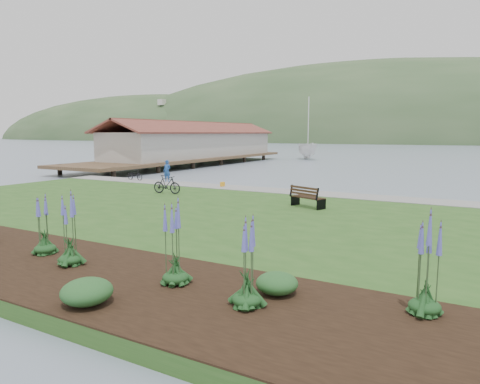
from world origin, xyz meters
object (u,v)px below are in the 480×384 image
at_px(person, 167,169).
at_px(bicycle_a, 135,175).
at_px(park_bench, 306,197).
at_px(sailboat, 308,159).

distance_m(person, bicycle_a, 2.91).
relative_size(park_bench, sailboat, 0.06).
xyz_separation_m(bicycle_a, sailboat, (0.15, 37.27, -0.80)).
bearing_deg(sailboat, bicycle_a, -119.70).
bearing_deg(person, sailboat, 90.13).
xyz_separation_m(person, bicycle_a, (-2.84, -0.30, -0.54)).
height_order(person, bicycle_a, person).
bearing_deg(park_bench, bicycle_a, -175.82).
height_order(bicycle_a, sailboat, sailboat).
bearing_deg(person, park_bench, -26.90).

